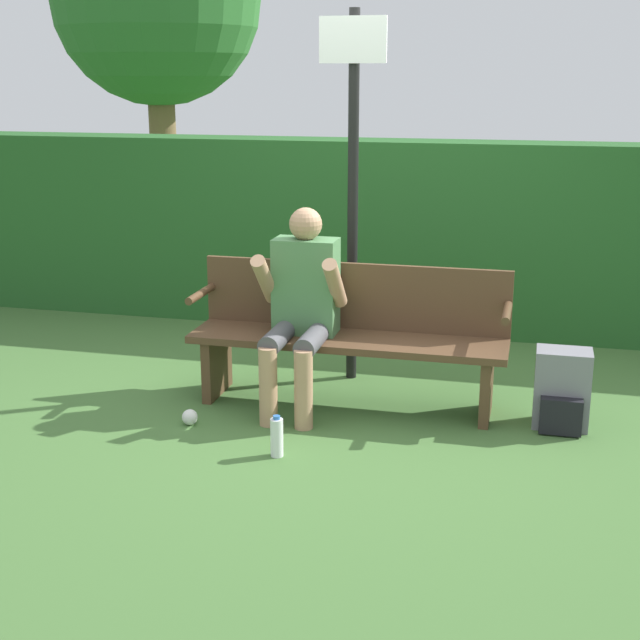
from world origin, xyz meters
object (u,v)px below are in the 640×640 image
object	(u,v)px
park_bench	(350,333)
tree	(157,1)
water_bottle	(277,437)
person_seated	(301,301)
signpost	(353,172)
backpack	(562,391)

from	to	relation	value
park_bench	tree	bearing A→B (deg)	122.56
park_bench	water_bottle	world-z (taller)	park_bench
person_seated	signpost	distance (m)	0.96
park_bench	person_seated	xyz separation A→B (m)	(-0.28, -0.13, 0.22)
person_seated	backpack	world-z (taller)	person_seated
backpack	park_bench	bearing A→B (deg)	175.02
water_bottle	person_seated	bearing A→B (deg)	94.93
water_bottle	tree	bearing A→B (deg)	117.63
person_seated	signpost	xyz separation A→B (m)	(0.19, 0.59, 0.73)
backpack	signpost	world-z (taller)	signpost
park_bench	signpost	distance (m)	1.06
person_seated	backpack	xyz separation A→B (m)	(1.58, 0.02, -0.46)
person_seated	tree	xyz separation A→B (m)	(-3.55, 6.12, 2.23)
tree	water_bottle	bearing A→B (deg)	-62.37
backpack	water_bottle	distance (m)	1.72
park_bench	backpack	bearing A→B (deg)	-4.98
person_seated	park_bench	bearing A→B (deg)	25.46
park_bench	signpost	bearing A→B (deg)	100.44
person_seated	tree	size ratio (longest dim) A/B	0.29
park_bench	signpost	size ratio (longest dim) A/B	0.81
park_bench	tree	size ratio (longest dim) A/B	0.46
water_bottle	park_bench	bearing A→B (deg)	77.20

